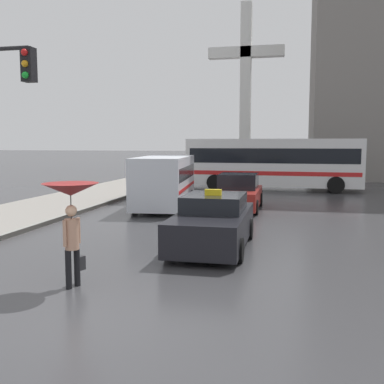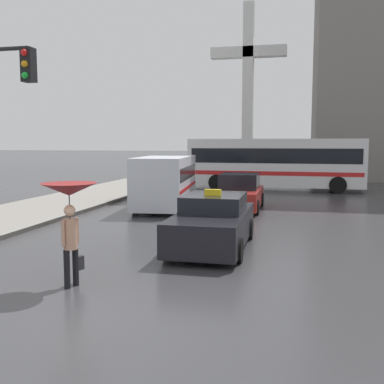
% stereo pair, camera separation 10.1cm
% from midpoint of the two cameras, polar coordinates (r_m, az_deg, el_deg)
% --- Properties ---
extents(ground_plane, '(300.00, 300.00, 0.00)m').
position_cam_midpoint_polar(ground_plane, '(7.47, -14.66, -16.27)').
color(ground_plane, '#38383A').
extents(taxi, '(1.91, 4.33, 1.60)m').
position_cam_midpoint_polar(taxi, '(12.18, 2.48, -3.96)').
color(taxi, black).
rests_on(taxi, ground_plane).
extents(sedan_red, '(1.91, 4.04, 1.52)m').
position_cam_midpoint_polar(sedan_red, '(19.22, 5.71, -0.19)').
color(sedan_red, maroon).
rests_on(sedan_red, ground_plane).
extents(ambulance_van, '(2.53, 5.50, 2.24)m').
position_cam_midpoint_polar(ambulance_van, '(19.55, -3.67, 1.59)').
color(ambulance_van, silver).
rests_on(ambulance_van, ground_plane).
extents(city_bus, '(10.31, 2.89, 3.07)m').
position_cam_midpoint_polar(city_bus, '(27.54, 10.14, 3.82)').
color(city_bus, silver).
rests_on(city_bus, ground_plane).
extents(pedestrian_with_umbrella, '(1.09, 1.09, 2.06)m').
position_cam_midpoint_polar(pedestrian_with_umbrella, '(9.00, -15.43, -1.20)').
color(pedestrian_with_umbrella, black).
rests_on(pedestrian_with_umbrella, ground_plane).
extents(monument_cross, '(6.42, 0.90, 14.60)m').
position_cam_midpoint_polar(monument_cross, '(39.90, 6.76, 14.06)').
color(monument_cross, white).
rests_on(monument_cross, ground_plane).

